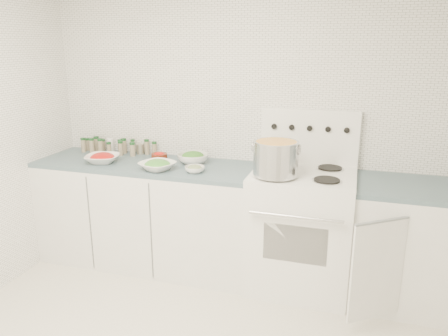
# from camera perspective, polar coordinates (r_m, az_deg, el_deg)

# --- Properties ---
(room_walls) EXTENTS (3.54, 3.04, 2.52)m
(room_walls) POSITION_cam_1_polar(r_m,az_deg,el_deg) (2.15, -5.65, 7.84)
(room_walls) COLOR white
(room_walls) RESTS_ON ground
(counter_left) EXTENTS (1.85, 0.62, 0.90)m
(counter_left) POSITION_cam_1_polar(r_m,az_deg,el_deg) (3.83, -9.84, -5.82)
(counter_left) COLOR white
(counter_left) RESTS_ON ground
(stove) EXTENTS (0.76, 0.70, 1.36)m
(stove) POSITION_cam_1_polar(r_m,az_deg,el_deg) (3.45, 10.03, -7.50)
(stove) COLOR white
(stove) RESTS_ON ground
(counter_right) EXTENTS (0.89, 0.86, 0.90)m
(counter_right) POSITION_cam_1_polar(r_m,az_deg,el_deg) (3.49, 23.67, -9.28)
(counter_right) COLOR white
(counter_right) RESTS_ON ground
(stock_pot) EXTENTS (0.34, 0.32, 0.25)m
(stock_pot) POSITION_cam_1_polar(r_m,az_deg,el_deg) (3.13, 6.79, 1.46)
(stock_pot) COLOR silver
(stock_pot) RESTS_ON stove
(bowl_tomato) EXTENTS (0.32, 0.32, 0.09)m
(bowl_tomato) POSITION_cam_1_polar(r_m,az_deg,el_deg) (3.76, -15.59, 1.25)
(bowl_tomato) COLOR white
(bowl_tomato) RESTS_ON counter_left
(bowl_snowpea) EXTENTS (0.34, 0.34, 0.09)m
(bowl_snowpea) POSITION_cam_1_polar(r_m,az_deg,el_deg) (3.45, -8.69, 0.35)
(bowl_snowpea) COLOR white
(bowl_snowpea) RESTS_ON counter_left
(bowl_broccoli) EXTENTS (0.28, 0.28, 0.10)m
(bowl_broccoli) POSITION_cam_1_polar(r_m,az_deg,el_deg) (3.61, -4.08, 1.37)
(bowl_broccoli) COLOR white
(bowl_broccoli) RESTS_ON counter_left
(bowl_zucchini) EXTENTS (0.19, 0.19, 0.06)m
(bowl_zucchini) POSITION_cam_1_polar(r_m,az_deg,el_deg) (3.36, -3.85, -0.11)
(bowl_zucchini) COLOR white
(bowl_zucchini) RESTS_ON counter_left
(bowl_pepper) EXTENTS (0.13, 0.13, 0.08)m
(bowl_pepper) POSITION_cam_1_polar(r_m,az_deg,el_deg) (3.71, -8.44, 1.48)
(bowl_pepper) COLOR #5D1F0F
(bowl_pepper) RESTS_ON counter_left
(salt_canister) EXTENTS (0.07, 0.07, 0.12)m
(salt_canister) POSITION_cam_1_polar(r_m,az_deg,el_deg) (4.12, -14.61, 2.92)
(salt_canister) COLOR white
(salt_canister) RESTS_ON counter_left
(tin_can) EXTENTS (0.08, 0.08, 0.09)m
(tin_can) POSITION_cam_1_polar(r_m,az_deg,el_deg) (3.98, -10.87, 2.45)
(tin_can) COLOR #AAA38F
(tin_can) RESTS_ON counter_left
(spice_cluster) EXTENTS (0.71, 0.15, 0.14)m
(spice_cluster) POSITION_cam_1_polar(r_m,az_deg,el_deg) (4.05, -14.21, 2.78)
(spice_cluster) COLOR gray
(spice_cluster) RESTS_ON counter_left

